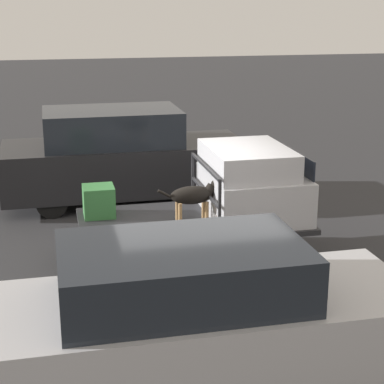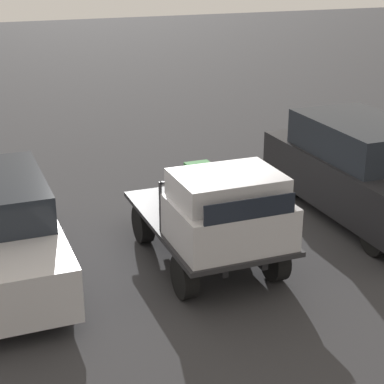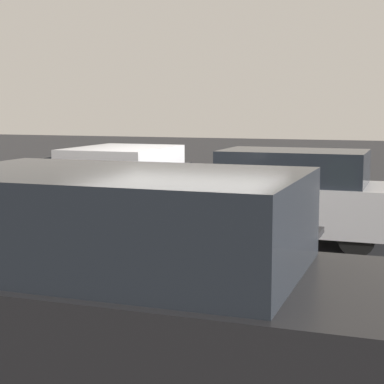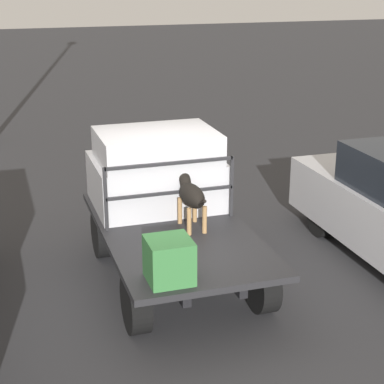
# 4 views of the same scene
# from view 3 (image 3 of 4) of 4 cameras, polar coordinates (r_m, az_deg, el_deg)

# --- Properties ---
(ground_plane) EXTENTS (80.00, 80.00, 0.00)m
(ground_plane) POSITION_cam_3_polar(r_m,az_deg,el_deg) (8.78, -0.83, -8.36)
(ground_plane) COLOR #2D2D30
(flatbed_truck) EXTENTS (3.50, 1.89, 0.76)m
(flatbed_truck) POSITION_cam_3_polar(r_m,az_deg,el_deg) (8.64, -0.84, -4.84)
(flatbed_truck) COLOR black
(flatbed_truck) RESTS_ON ground
(truck_cab) EXTENTS (1.43, 1.77, 1.10)m
(truck_cab) POSITION_cam_3_polar(r_m,az_deg,el_deg) (8.89, -6.62, 0.24)
(truck_cab) COLOR #B7B7BC
(truck_cab) RESTS_ON flatbed_truck
(truck_headboard) EXTENTS (0.04, 1.77, 0.85)m
(truck_headboard) POSITION_cam_3_polar(r_m,az_deg,el_deg) (8.58, -2.11, 0.31)
(truck_headboard) COLOR #232326
(truck_headboard) RESTS_ON flatbed_truck
(dog) EXTENTS (1.07, 0.28, 0.72)m
(dog) POSITION_cam_3_polar(r_m,az_deg,el_deg) (8.73, -0.47, -0.28)
(dog) COLOR #9E7547
(dog) RESTS_ON flatbed_truck
(cargo_crate) EXTENTS (0.48, 0.48, 0.48)m
(cargo_crate) POSITION_cam_3_polar(r_m,az_deg,el_deg) (7.72, 7.76, -2.99)
(cargo_crate) COLOR #337038
(cargo_crate) RESTS_ON flatbed_truck
(parked_sedan) EXTENTS (4.56, 1.71, 1.65)m
(parked_sedan) POSITION_cam_3_polar(r_m,az_deg,el_deg) (11.57, 8.16, -0.36)
(parked_sedan) COLOR black
(parked_sedan) RESTS_ON ground
(parked_pickup_far) EXTENTS (4.97, 1.92, 1.94)m
(parked_pickup_far) POSITION_cam_3_polar(r_m,az_deg,el_deg) (5.03, -8.50, -9.38)
(parked_pickup_far) COLOR black
(parked_pickup_far) RESTS_ON ground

